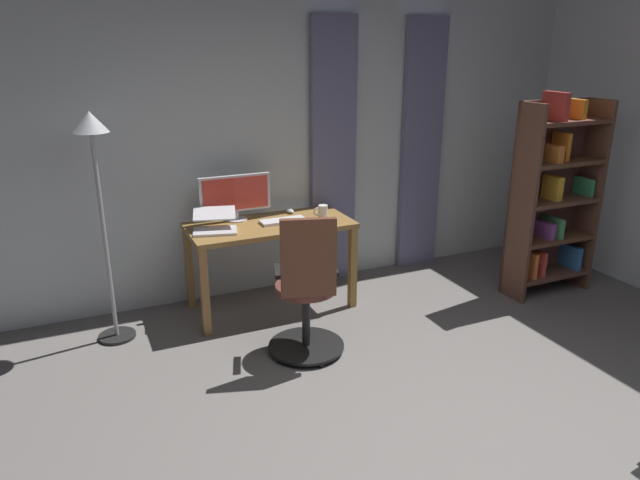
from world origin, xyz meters
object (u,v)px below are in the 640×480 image
at_px(computer_mouse, 290,211).
at_px(mug_tea, 322,211).
at_px(computer_keyboard, 283,221).
at_px(desk, 270,235).
at_px(laptop, 215,225).
at_px(bookshelf, 552,198).
at_px(floor_lamp, 96,173).
at_px(office_chair, 307,294).
at_px(computer_monitor, 235,195).

xyz_separation_m(computer_mouse, mug_tea, (-0.20, 0.25, 0.04)).
xyz_separation_m(computer_keyboard, mug_tea, (-0.35, 0.01, 0.04)).
xyz_separation_m(desk, mug_tea, (-0.46, 0.04, 0.16)).
bearing_deg(laptop, bookshelf, -177.93).
bearing_deg(laptop, floor_lamp, 16.13).
relative_size(computer_keyboard, mug_tea, 2.94).
distance_m(office_chair, computer_keyboard, 0.92).
distance_m(desk, office_chair, 0.91).
height_order(computer_mouse, mug_tea, mug_tea).
xyz_separation_m(computer_mouse, floor_lamp, (1.55, 0.25, 0.52)).
xyz_separation_m(desk, bookshelf, (-2.40, 0.66, 0.22)).
relative_size(office_chair, computer_keyboard, 2.86).
distance_m(laptop, mug_tea, 0.92).
relative_size(office_chair, mug_tea, 8.39).
xyz_separation_m(computer_monitor, computer_keyboard, (-0.33, 0.22, -0.20)).
bearing_deg(computer_keyboard, mug_tea, 177.78).
relative_size(laptop, mug_tea, 3.13).
xyz_separation_m(desk, computer_keyboard, (-0.11, 0.02, 0.12)).
relative_size(desk, mug_tea, 10.45).
distance_m(laptop, computer_mouse, 0.76).
bearing_deg(office_chair, mug_tea, 76.36).
height_order(laptop, mug_tea, laptop).
xyz_separation_m(desk, computer_monitor, (0.22, -0.20, 0.32)).
bearing_deg(desk, laptop, 2.43).
bearing_deg(bookshelf, computer_keyboard, -15.48).
bearing_deg(office_chair, computer_monitor, 116.35).
distance_m(computer_mouse, mug_tea, 0.32).
height_order(office_chair, floor_lamp, floor_lamp).
relative_size(mug_tea, bookshelf, 0.07).
distance_m(computer_monitor, floor_lamp, 1.14).
distance_m(computer_mouse, bookshelf, 2.30).
distance_m(office_chair, mug_tea, 1.04).
bearing_deg(desk, bookshelf, 164.68).
bearing_deg(computer_mouse, floor_lamp, 9.28).
relative_size(mug_tea, floor_lamp, 0.07).
bearing_deg(computer_monitor, mug_tea, 161.01).
bearing_deg(floor_lamp, laptop, -178.50).
relative_size(computer_monitor, bookshelf, 0.34).
bearing_deg(computer_monitor, desk, 138.45).
height_order(desk, office_chair, office_chair).
relative_size(office_chair, floor_lamp, 0.63).
height_order(laptop, bookshelf, bookshelf).
bearing_deg(mug_tea, computer_mouse, -51.40).
height_order(computer_monitor, floor_lamp, floor_lamp).
bearing_deg(computer_monitor, office_chair, 99.39).
bearing_deg(desk, mug_tea, 175.47).
distance_m(computer_monitor, computer_keyboard, 0.45).
bearing_deg(bookshelf, desk, -15.32).
height_order(computer_monitor, laptop, computer_monitor).
distance_m(laptop, floor_lamp, 0.96).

